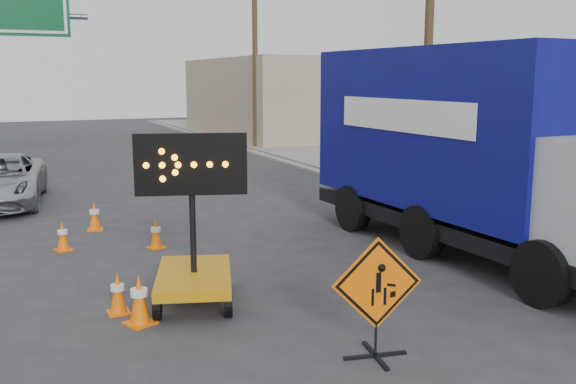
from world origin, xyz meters
TOP-DOWN VIEW (x-y plane):
  - curb_right at (7.20, 15.00)m, footprint 0.40×60.00m
  - sidewalk_right at (9.50, 15.00)m, footprint 4.00×60.00m
  - building_right_far at (13.00, 30.00)m, footprint 10.00×14.00m
  - utility_pole_near at (8.00, 10.00)m, footprint 1.80×0.26m
  - utility_pole_far at (8.00, 24.00)m, footprint 1.80×0.26m
  - construction_sign at (0.76, 0.93)m, footprint 1.19×0.85m
  - arrow_board at (-0.82, 3.85)m, footprint 1.67×2.17m
  - box_truck at (5.26, 4.51)m, footprint 3.07×8.85m
  - cone_a at (-1.80, 3.30)m, footprint 0.51×0.51m
  - cone_b at (-2.02, 3.87)m, footprint 0.34×0.34m
  - cone_c at (-0.66, 7.42)m, footprint 0.41×0.41m
  - cone_d at (-2.47, 8.00)m, footprint 0.40×0.40m
  - cone_e at (-1.62, 9.59)m, footprint 0.40×0.40m

SIDE VIEW (x-z plane):
  - curb_right at x=7.20m, z-range 0.00..0.12m
  - sidewalk_right at x=9.50m, z-range 0.00..0.15m
  - cone_d at x=-2.47m, z-range 0.00..0.63m
  - cone_c at x=-0.66m, z-range 0.00..0.63m
  - cone_b at x=-2.02m, z-range 0.00..0.65m
  - cone_e at x=-1.62m, z-range 0.00..0.70m
  - cone_a at x=-1.80m, z-range 0.00..0.76m
  - arrow_board at x=-0.82m, z-range -0.75..1.98m
  - construction_sign at x=0.76m, z-range 0.05..1.65m
  - box_truck at x=5.26m, z-range -0.19..3.97m
  - building_right_far at x=13.00m, z-range 0.00..4.60m
  - utility_pole_near at x=8.00m, z-range 0.18..9.18m
  - utility_pole_far at x=8.00m, z-range 0.18..9.18m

